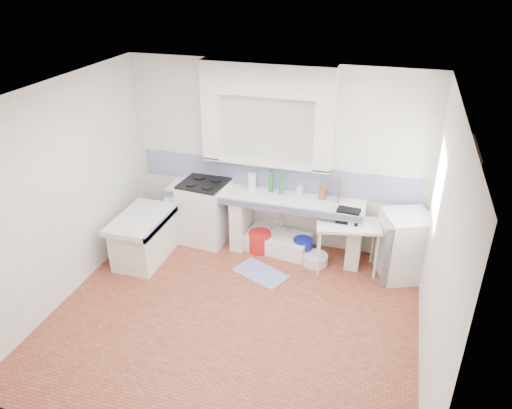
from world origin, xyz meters
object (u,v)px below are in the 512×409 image
(stove, at_px, (205,212))
(side_table, at_px, (347,246))
(sink, at_px, (278,243))
(fridge, at_px, (405,246))

(stove, bearing_deg, side_table, 0.45)
(sink, relative_size, fridge, 1.02)
(side_table, relative_size, fridge, 0.93)
(stove, bearing_deg, fridge, 3.15)
(sink, bearing_deg, stove, -171.07)
(stove, distance_m, side_table, 2.25)
(sink, distance_m, side_table, 1.12)
(stove, xyz_separation_m, fridge, (3.03, -0.12, -0.01))
(fridge, bearing_deg, side_table, 162.63)
(stove, xyz_separation_m, side_table, (2.24, -0.20, -0.11))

